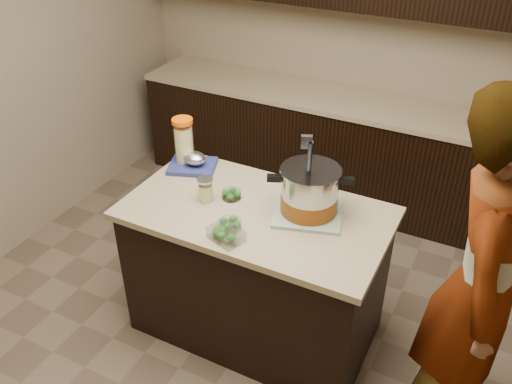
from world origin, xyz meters
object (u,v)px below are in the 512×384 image
lemonade_pitcher (184,144)px  stock_pot (310,193)px  island (256,272)px  person (482,287)px

lemonade_pitcher → stock_pot: bearing=-9.1°
stock_pot → lemonade_pitcher: size_ratio=1.51×
island → person: person is taller
stock_pot → lemonade_pitcher: bearing=147.5°
island → stock_pot: bearing=22.2°
island → stock_pot: (0.27, 0.11, 0.58)m
person → lemonade_pitcher: bearing=79.7°
stock_pot → person: bearing=-38.0°
person → stock_pot: bearing=77.1°
lemonade_pitcher → person: bearing=-12.0°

